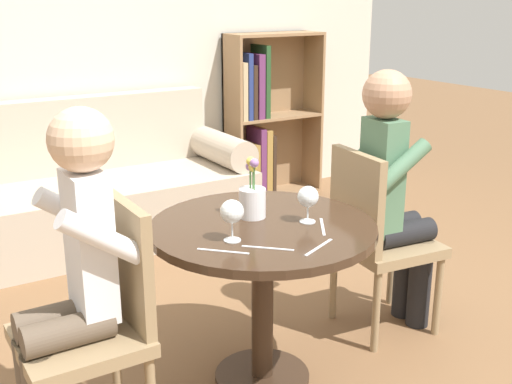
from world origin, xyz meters
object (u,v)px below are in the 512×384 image
at_px(couch, 105,194).
at_px(bookshelf_right, 261,124).
at_px(person_left, 70,276).
at_px(wine_glass_right, 308,198).
at_px(flower_vase, 252,197).
at_px(person_right, 394,193).
at_px(chair_left, 99,317).
at_px(wine_glass_left, 232,213).
at_px(chair_right, 375,234).

distance_m(couch, bookshelf_right, 1.44).
xyz_separation_m(person_left, wine_glass_right, (0.94, -0.06, 0.13)).
distance_m(couch, flower_vase, 1.92).
xyz_separation_m(couch, person_right, (0.77, -1.88, 0.38)).
relative_size(bookshelf_right, person_right, 1.02).
bearing_deg(flower_vase, chair_left, -171.00).
bearing_deg(person_right, flower_vase, 94.31).
xyz_separation_m(person_left, wine_glass_left, (0.58, -0.08, 0.14)).
height_order(couch, flower_vase, flower_vase).
relative_size(chair_right, person_left, 0.73).
relative_size(chair_left, chair_right, 1.00).
bearing_deg(couch, wine_glass_right, -85.32).
relative_size(couch, chair_left, 2.10).
distance_m(bookshelf_right, person_right, 2.23).
height_order(wine_glass_left, flower_vase, flower_vase).
bearing_deg(bookshelf_right, couch, -169.26).
height_order(person_left, flower_vase, person_left).
height_order(couch, chair_left, couch).
xyz_separation_m(person_right, flower_vase, (-0.76, 0.02, 0.10)).
xyz_separation_m(couch, wine_glass_left, (-0.19, -2.04, 0.50)).
bearing_deg(chair_left, person_right, 93.32).
xyz_separation_m(person_right, wine_glass_left, (-0.96, -0.16, 0.12)).
distance_m(couch, chair_right, 1.99).
bearing_deg(flower_vase, person_right, -1.62).
height_order(chair_right, flower_vase, flower_vase).
bearing_deg(chair_right, wine_glass_left, 107.57).
relative_size(wine_glass_left, wine_glass_right, 1.06).
bearing_deg(person_right, person_left, 99.24).
relative_size(couch, chair_right, 2.10).
bearing_deg(person_right, couch, 28.13).
bearing_deg(person_right, wine_glass_right, 109.60).
xyz_separation_m(chair_right, wine_glass_left, (-0.87, -0.18, 0.32)).
bearing_deg(chair_right, person_right, -94.15).
xyz_separation_m(wine_glass_left, flower_vase, (0.20, 0.19, -0.03)).
distance_m(couch, wine_glass_right, 2.09).
xyz_separation_m(wine_glass_left, wine_glass_right, (0.35, 0.02, -0.01)).
xyz_separation_m(chair_left, wine_glass_right, (0.85, -0.06, 0.31)).
bearing_deg(bookshelf_right, wine_glass_left, -124.34).
relative_size(person_left, wine_glass_right, 8.31).
xyz_separation_m(chair_left, wine_glass_left, (0.49, -0.08, 0.32)).
height_order(chair_left, flower_vase, flower_vase).
xyz_separation_m(chair_left, person_right, (1.45, 0.09, 0.19)).
xyz_separation_m(bookshelf_right, wine_glass_right, (-1.22, -2.29, 0.21)).
bearing_deg(wine_glass_right, person_right, 13.66).
bearing_deg(bookshelf_right, person_left, -134.01).
bearing_deg(person_right, chair_right, 85.85).
xyz_separation_m(chair_right, person_right, (0.08, -0.01, 0.19)).
bearing_deg(bookshelf_right, flower_vase, -122.97).
distance_m(chair_left, person_right, 1.46).
relative_size(chair_right, wine_glass_right, 6.06).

